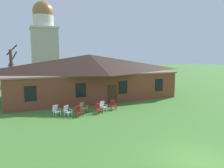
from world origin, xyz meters
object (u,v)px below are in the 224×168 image
lawn_chair_far_side (103,106)px  lawn_chair_near_door (67,111)px  lawn_chair_middle (83,107)px  lawn_chair_right_end (98,108)px  lawn_chair_by_porch (56,110)px  lawn_chair_left_end (79,111)px  lawn_chair_under_eave (113,105)px

lawn_chair_far_side → lawn_chair_near_door: bearing=-174.2°
lawn_chair_middle → lawn_chair_right_end: (1.22, -1.03, 0.00)m
lawn_chair_by_porch → lawn_chair_near_door: (0.91, -0.56, 0.00)m
lawn_chair_left_end → lawn_chair_far_side: size_ratio=1.00×
lawn_chair_left_end → lawn_chair_right_end: bearing=7.6°
lawn_chair_by_porch → lawn_chair_left_end: size_ratio=1.00×
lawn_chair_middle → lawn_chair_far_side: size_ratio=1.00×
lawn_chair_left_end → lawn_chair_middle: (0.77, 1.30, 0.00)m
lawn_chair_middle → lawn_chair_far_side: same height
lawn_chair_middle → lawn_chair_under_eave: (3.10, -0.25, 0.00)m
lawn_chair_near_door → lawn_chair_far_side: 3.61m
lawn_chair_by_porch → lawn_chair_far_side: (4.50, -0.19, 0.00)m
lawn_chair_near_door → lawn_chair_far_side: (3.59, 0.37, 0.00)m
lawn_chair_left_end → lawn_chair_far_side: same height
lawn_chair_middle → lawn_chair_far_side: bearing=-12.6°
lawn_chair_by_porch → lawn_chair_middle: bearing=5.1°
lawn_chair_right_end → lawn_chair_far_side: 0.91m
lawn_chair_near_door → lawn_chair_under_eave: (4.78, 0.54, 0.00)m
lawn_chair_middle → lawn_chair_under_eave: same height
lawn_chair_left_end → lawn_chair_right_end: 2.01m
lawn_chair_left_end → lawn_chair_under_eave: 4.00m
lawn_chair_by_porch → lawn_chair_under_eave: same height
lawn_chair_left_end → lawn_chair_far_side: 2.81m
lawn_chair_under_eave → lawn_chair_near_door: bearing=-173.6°
lawn_chair_middle → lawn_chair_right_end: 1.60m
lawn_chair_right_end → lawn_chair_under_eave: 2.03m
lawn_chair_near_door → lawn_chair_by_porch: bearing=148.3°
lawn_chair_near_door → lawn_chair_right_end: bearing=-4.7°
lawn_chair_far_side → lawn_chair_right_end: bearing=-138.6°
lawn_chair_near_door → lawn_chair_right_end: 2.92m
lawn_chair_near_door → lawn_chair_middle: 1.86m
lawn_chair_under_eave → lawn_chair_middle: bearing=175.3°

